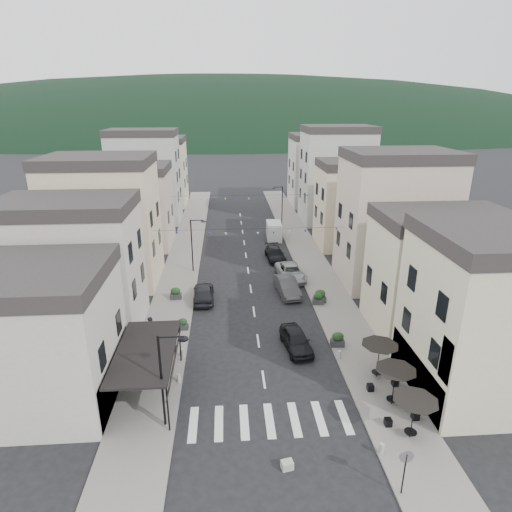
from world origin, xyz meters
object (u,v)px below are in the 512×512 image
Objects in this scene: parked_car_e at (204,293)px; delivery_van at (274,230)px; parked_car_b at (287,286)px; parked_car_d at (275,254)px; pedestrian_b at (151,328)px; pedestrian_a at (172,343)px; parked_car_a at (296,340)px; parked_car_c at (291,272)px.

parked_car_e is 0.96× the size of delivery_van.
parked_car_b is 8.15m from parked_car_e.
pedestrian_b is at bearing -128.64° from parked_car_d.
pedestrian_a is (-9.98, -10.01, 0.20)m from parked_car_b.
parked_car_a is 0.82× the size of parked_car_c.
parked_car_e is 21.05m from delivery_van.
parked_car_e is 2.58× the size of pedestrian_b.
parked_car_e reaches higher than parked_car_a.
delivery_van is (0.79, 8.54, 0.43)m from parked_car_d.
pedestrian_b is at bearing 59.27° from parked_car_e.
parked_car_d is (0.61, 19.54, -0.05)m from parked_car_a.
parked_car_d is 13.27m from parked_car_e.
delivery_van is at bearing 67.16° from pedestrian_a.
parked_car_e is at bearing -158.89° from parked_car_c.
parked_car_b is at bearing -94.02° from parked_car_d.
parked_car_c is 14.43m from delivery_van.
parked_car_e is at bearing 90.93° from pedestrian_b.
pedestrian_b is at bearing 161.72° from parked_car_a.
parked_car_c is at bearing 70.64° from parked_car_b.
parked_car_a is at bearing 19.34° from pedestrian_b.
parked_car_a is at bearing -96.34° from parked_car_d.
delivery_van is at bearing 79.40° from parked_car_a.
parked_car_e is 7.86m from pedestrian_b.
pedestrian_a is (-9.89, -19.72, 0.30)m from parked_car_d.
parked_car_b is at bearing 78.17° from parked_car_a.
parked_car_c is 10.16m from parked_car_e.
parked_car_a is 0.90× the size of delivery_van.
parked_car_b is at bearing 42.93° from pedestrian_a.
delivery_van is at bearing -116.49° from parked_car_e.
pedestrian_b is at bearing -153.02° from parked_car_b.
pedestrian_a is at bearing 173.37° from parked_car_a.
parked_car_c is at bearing -84.91° from parked_car_d.
delivery_van is 30.21m from pedestrian_a.
pedestrian_a is 2.97m from pedestrian_b.
pedestrian_a is at bearing -19.74° from pedestrian_b.
delivery_van is at bearing 80.17° from parked_car_d.
parked_car_c is 17.61m from pedestrian_a.
pedestrian_b is (-11.81, -17.46, 0.33)m from parked_car_d.
pedestrian_b reaches higher than parked_car_a.
pedestrian_a is 0.97× the size of pedestrian_b.
parked_car_e is (-7.40, 8.96, 0.05)m from parked_car_a.
parked_car_e is (-8.10, -0.87, -0.00)m from parked_car_b.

